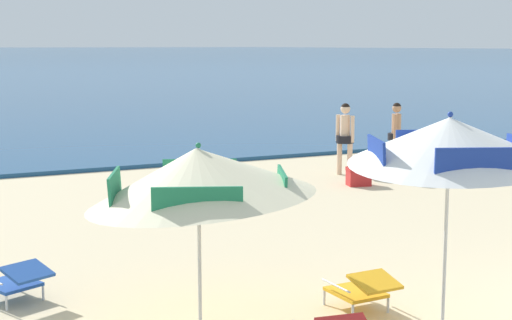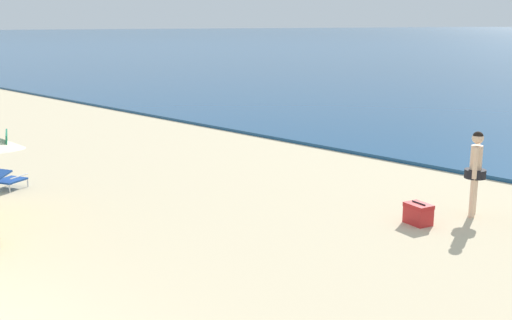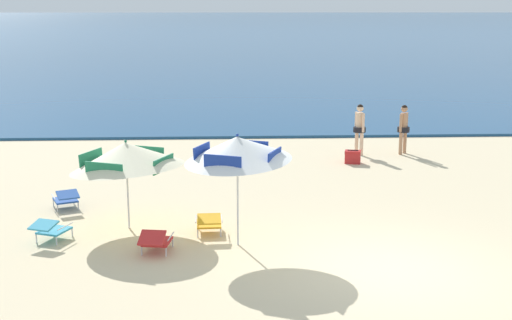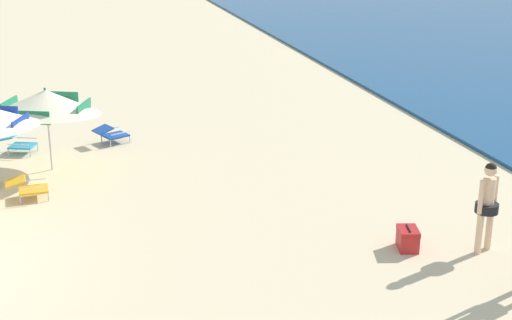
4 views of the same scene
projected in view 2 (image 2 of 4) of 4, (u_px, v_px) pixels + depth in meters
name	position (u px, v px, depth m)	size (l,w,h in m)	color
lounge_chair_facing_sea	(6.00, 178.00, 14.06)	(0.82, 0.99, 0.49)	#1E4799
person_standing_beside	(476.00, 167.00, 12.04)	(0.41, 0.47, 1.69)	beige
cooler_box	(418.00, 214.00, 11.66)	(0.57, 0.46, 0.43)	red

